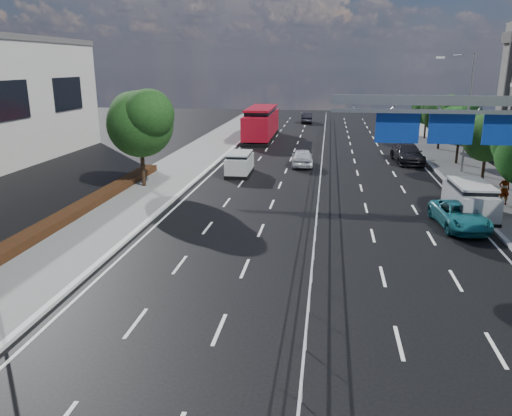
# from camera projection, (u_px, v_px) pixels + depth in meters

# --- Properties ---
(ground) EXTENTS (160.00, 160.00, 0.00)m
(ground) POSITION_uv_depth(u_px,v_px,m) (307.00, 336.00, 15.59)
(ground) COLOR black
(ground) RESTS_ON ground
(kerb_near) EXTENTS (0.25, 140.00, 0.15)m
(kerb_near) POSITION_uv_depth(u_px,v_px,m) (39.00, 314.00, 16.80)
(kerb_near) COLOR silver
(kerb_near) RESTS_ON ground
(median_fence) EXTENTS (0.05, 85.00, 1.02)m
(median_fence) POSITION_uv_depth(u_px,v_px,m) (321.00, 172.00, 36.83)
(median_fence) COLOR silver
(median_fence) RESTS_ON ground
(hedge_near) EXTENTS (1.00, 36.00, 0.44)m
(hedge_near) POSITION_uv_depth(u_px,v_px,m) (11.00, 248.00, 22.07)
(hedge_near) COLOR black
(hedge_near) RESTS_ON sidewalk_near
(overhead_gantry) EXTENTS (10.24, 0.38, 7.45)m
(overhead_gantry) POSITION_uv_depth(u_px,v_px,m) (469.00, 123.00, 22.66)
(overhead_gantry) COLOR gray
(overhead_gantry) RESTS_ON ground
(streetlight_far) EXTENTS (2.78, 2.40, 9.00)m
(streetlight_far) POSITION_uv_depth(u_px,v_px,m) (465.00, 105.00, 37.42)
(streetlight_far) COLOR gray
(streetlight_far) RESTS_ON ground
(near_tree_back) EXTENTS (4.84, 4.51, 6.69)m
(near_tree_back) POSITION_uv_depth(u_px,v_px,m) (141.00, 120.00, 33.03)
(near_tree_back) COLOR black
(near_tree_back) RESTS_ON ground
(far_tree_e) EXTENTS (3.63, 3.38, 5.13)m
(far_tree_e) POSITION_uv_depth(u_px,v_px,m) (489.00, 135.00, 33.95)
(far_tree_e) COLOR black
(far_tree_e) RESTS_ON ground
(far_tree_f) EXTENTS (3.52, 3.28, 5.02)m
(far_tree_f) POSITION_uv_depth(u_px,v_px,m) (461.00, 123.00, 41.10)
(far_tree_f) COLOR black
(far_tree_f) RESTS_ON ground
(far_tree_g) EXTENTS (3.96, 3.69, 5.45)m
(far_tree_g) POSITION_uv_depth(u_px,v_px,m) (442.00, 112.00, 48.16)
(far_tree_g) COLOR black
(far_tree_g) RESTS_ON ground
(far_tree_h) EXTENTS (3.41, 3.18, 4.91)m
(far_tree_h) POSITION_uv_depth(u_px,v_px,m) (427.00, 109.00, 55.39)
(far_tree_h) COLOR black
(far_tree_h) RESTS_ON ground
(white_minivan) EXTENTS (1.77, 4.00, 1.73)m
(white_minivan) POSITION_uv_depth(u_px,v_px,m) (240.00, 164.00, 38.13)
(white_minivan) COLOR black
(white_minivan) RESTS_ON ground
(red_bus) EXTENTS (3.00, 12.08, 3.60)m
(red_bus) POSITION_uv_depth(u_px,v_px,m) (261.00, 123.00, 55.78)
(red_bus) COLOR black
(red_bus) RESTS_ON ground
(near_car_silver) EXTENTS (2.04, 4.40, 1.46)m
(near_car_silver) POSITION_uv_depth(u_px,v_px,m) (302.00, 157.00, 41.41)
(near_car_silver) COLOR silver
(near_car_silver) RESTS_ON ground
(near_car_dark) EXTENTS (1.79, 4.45, 1.44)m
(near_car_dark) POSITION_uv_depth(u_px,v_px,m) (307.00, 118.00, 72.05)
(near_car_dark) COLOR black
(near_car_dark) RESTS_ON ground
(silver_minivan) EXTENTS (2.10, 4.72, 1.94)m
(silver_minivan) POSITION_uv_depth(u_px,v_px,m) (470.00, 200.00, 27.49)
(silver_minivan) COLOR black
(silver_minivan) RESTS_ON ground
(parked_car_teal) EXTENTS (2.61, 4.82, 1.28)m
(parked_car_teal) POSITION_uv_depth(u_px,v_px,m) (460.00, 215.00, 25.81)
(parked_car_teal) COLOR #1A6975
(parked_car_teal) RESTS_ON ground
(parked_car_dark) EXTENTS (2.56, 5.56, 1.57)m
(parked_car_dark) POSITION_uv_depth(u_px,v_px,m) (407.00, 153.00, 42.90)
(parked_car_dark) COLOR black
(parked_car_dark) RESTS_ON ground
(pedestrian_a) EXTENTS (0.73, 0.52, 1.85)m
(pedestrian_a) POSITION_uv_depth(u_px,v_px,m) (504.00, 189.00, 29.42)
(pedestrian_a) COLOR gray
(pedestrian_a) RESTS_ON sidewalk_far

